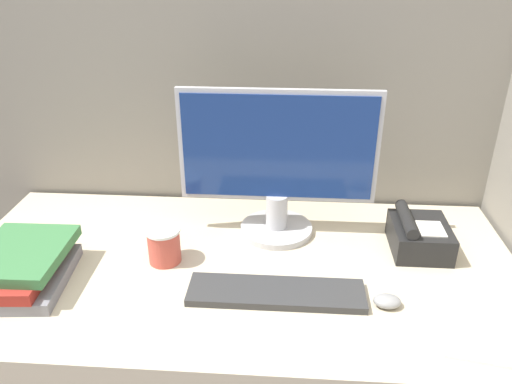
{
  "coord_description": "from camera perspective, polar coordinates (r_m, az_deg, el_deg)",
  "views": [
    {
      "loc": [
        0.14,
        -0.77,
        1.57
      ],
      "look_at": [
        0.05,
        0.44,
        0.96
      ],
      "focal_mm": 35.0,
      "sensor_mm": 36.0,
      "label": 1
    }
  ],
  "objects": [
    {
      "name": "desk",
      "position": [
        1.68,
        -2.05,
        -18.86
      ],
      "size": [
        1.61,
        0.81,
        0.75
      ],
      "color": "beige",
      "rests_on": "ground_plane"
    },
    {
      "name": "monitor",
      "position": [
        1.49,
        2.49,
        2.92
      ],
      "size": [
        0.59,
        0.23,
        0.46
      ],
      "color": "#B7B7BC",
      "rests_on": "desk"
    },
    {
      "name": "keyboard",
      "position": [
        1.32,
        2.32,
        -11.42
      ],
      "size": [
        0.46,
        0.12,
        0.02
      ],
      "color": "#333333",
      "rests_on": "desk"
    },
    {
      "name": "coffee_cup",
      "position": [
        1.44,
        -10.47,
        -5.98
      ],
      "size": [
        0.1,
        0.1,
        0.1
      ],
      "color": "#BF4C3F",
      "rests_on": "desk"
    },
    {
      "name": "book_stack",
      "position": [
        1.48,
        -25.2,
        -7.71
      ],
      "size": [
        0.25,
        0.31,
        0.1
      ],
      "color": "slate",
      "rests_on": "desk"
    },
    {
      "name": "paper_pile",
      "position": [
        1.35,
        24.95,
        -13.68
      ],
      "size": [
        0.26,
        0.3,
        0.01
      ],
      "color": "white",
      "rests_on": "desk"
    },
    {
      "name": "desk_telephone",
      "position": [
        1.55,
        18.09,
        -4.75
      ],
      "size": [
        0.16,
        0.19,
        0.12
      ],
      "color": "black",
      "rests_on": "desk"
    },
    {
      "name": "mouse",
      "position": [
        1.32,
        14.76,
        -11.97
      ],
      "size": [
        0.07,
        0.05,
        0.03
      ],
      "color": "gray",
      "rests_on": "desk"
    },
    {
      "name": "cubicle_panel_rear",
      "position": [
        1.82,
        -0.82,
        -0.98
      ],
      "size": [
        2.01,
        0.04,
        1.46
      ],
      "color": "gray",
      "rests_on": "ground_plane"
    }
  ]
}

